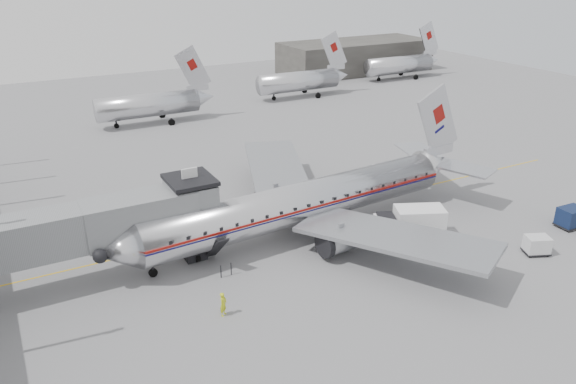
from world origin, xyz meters
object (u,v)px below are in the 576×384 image
at_px(airliner, 308,201).
at_px(baggage_cart_white, 537,245).
at_px(service_van, 410,222).
at_px(ramp_worker, 223,304).
at_px(baggage_cart_navy, 571,217).

height_order(airliner, baggage_cart_white, airliner).
bearing_deg(service_van, baggage_cart_white, -20.49).
height_order(airliner, service_van, airliner).
relative_size(airliner, baggage_cart_white, 15.27).
xyz_separation_m(service_van, baggage_cart_white, (6.94, -6.89, -0.60)).
distance_m(service_van, baggage_cart_white, 9.80).
bearing_deg(airliner, ramp_worker, -148.43).
distance_m(airliner, baggage_cart_navy, 22.69).
bearing_deg(baggage_cart_white, service_van, 158.31).
xyz_separation_m(baggage_cart_navy, baggage_cart_white, (-6.48, -1.84, -0.16)).
distance_m(service_van, ramp_worker, 17.95).
height_order(baggage_cart_white, ramp_worker, ramp_worker).
relative_size(service_van, baggage_cart_white, 2.63).
bearing_deg(baggage_cart_white, baggage_cart_navy, 38.97).
xyz_separation_m(service_van, ramp_worker, (-17.72, -2.80, -0.55)).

